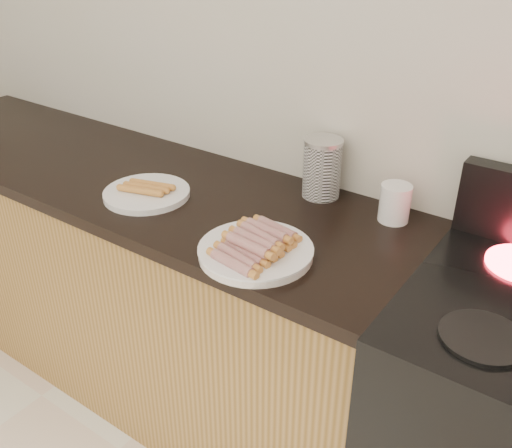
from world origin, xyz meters
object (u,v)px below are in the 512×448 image
Objects in this scene: side_plate at (147,193)px; mug at (395,203)px; main_plate at (256,253)px; canister at (322,168)px.

mug is (0.69, 0.30, 0.05)m from side_plate.
main_plate is at bearing -118.46° from mug.
canister is at bearing 175.44° from mug.
canister reaches higher than main_plate.
canister reaches higher than side_plate.
side_plate is 0.76m from mug.
main_plate is 1.59× the size of canister.
main_plate and side_plate have the same top height.
mug is (0.21, 0.39, 0.05)m from main_plate.
main_plate is 0.49m from side_plate.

